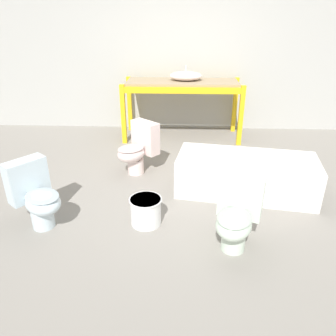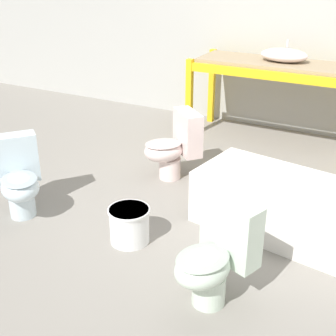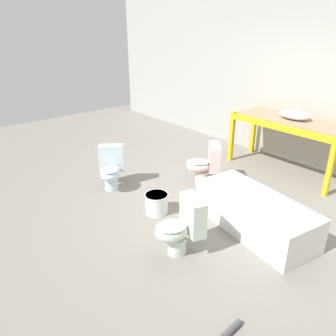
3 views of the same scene
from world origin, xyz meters
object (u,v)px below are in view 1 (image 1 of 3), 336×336
bathtub_main (246,172)px  toilet_far (237,214)px  toilet_near (36,195)px  toilet_extra (138,148)px  sink_basin (186,76)px  bucket_white (146,210)px

bathtub_main → toilet_far: bearing=-95.2°
toilet_near → toilet_extra: bearing=5.5°
sink_basin → toilet_far: 3.02m
sink_basin → toilet_extra: (-0.61, -1.42, -0.67)m
bathtub_main → toilet_near: 2.26m
bucket_white → toilet_near: bearing=-176.4°
toilet_far → bucket_white: 0.91m
toilet_far → sink_basin: bearing=118.3°
toilet_far → bathtub_main: bearing=95.2°
sink_basin → bathtub_main: sink_basin is taller
toilet_extra → toilet_near: bearing=-82.0°
bathtub_main → toilet_extra: size_ratio=2.49×
toilet_extra → bucket_white: 1.21m
toilet_near → bucket_white: bearing=-47.4°
bucket_white → toilet_extra: bearing=100.7°
sink_basin → bathtub_main: 2.17m
bathtub_main → toilet_near: (-2.13, -0.75, 0.08)m
toilet_extra → sink_basin: bearing=108.3°
toilet_far → bucket_white: size_ratio=2.05×
bathtub_main → toilet_near: bearing=-151.4°
sink_basin → bathtub_main: bearing=-69.9°
bucket_white → toilet_far: bearing=-20.6°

